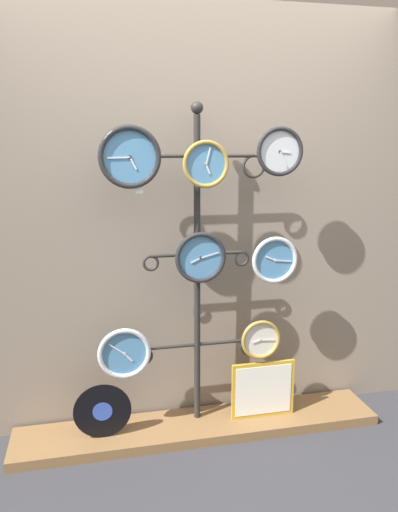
% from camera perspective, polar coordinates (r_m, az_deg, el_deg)
% --- Properties ---
extents(ground_plane, '(12.00, 12.00, 0.00)m').
position_cam_1_polar(ground_plane, '(2.94, 1.67, -22.83)').
color(ground_plane, '#333338').
extents(shop_wall, '(4.40, 0.04, 2.80)m').
position_cam_1_polar(shop_wall, '(2.97, -0.89, 6.69)').
color(shop_wall, gray).
rests_on(shop_wall, ground_plane).
extents(low_shelf, '(2.20, 0.36, 0.06)m').
position_cam_1_polar(low_shelf, '(3.21, 0.04, -18.87)').
color(low_shelf, brown).
rests_on(low_shelf, ground_plane).
extents(display_stand, '(0.79, 0.41, 1.93)m').
position_cam_1_polar(display_stand, '(2.99, -0.21, -8.14)').
color(display_stand, '#282623').
rests_on(display_stand, ground_plane).
extents(clock_top_left, '(0.33, 0.04, 0.33)m').
position_cam_1_polar(clock_top_left, '(2.64, -7.92, 11.14)').
color(clock_top_left, '#4C84B2').
extents(clock_top_center, '(0.26, 0.04, 0.26)m').
position_cam_1_polar(clock_top_center, '(2.73, 0.77, 10.45)').
color(clock_top_center, '#4C84B2').
extents(clock_top_right, '(0.27, 0.04, 0.27)m').
position_cam_1_polar(clock_top_right, '(2.85, 9.20, 11.71)').
color(clock_top_right, silver).
extents(clock_middle_center, '(0.29, 0.04, 0.29)m').
position_cam_1_polar(clock_middle_center, '(2.78, 0.21, -0.17)').
color(clock_middle_center, '#4C84B2').
extents(clock_middle_right, '(0.28, 0.04, 0.28)m').
position_cam_1_polar(clock_middle_right, '(2.92, 8.63, -0.45)').
color(clock_middle_right, '#4C84B2').
extents(clock_bottom_left, '(0.30, 0.04, 0.30)m').
position_cam_1_polar(clock_bottom_left, '(2.89, -8.53, -10.93)').
color(clock_bottom_left, '#4C84B2').
extents(clock_bottom_right, '(0.24, 0.04, 0.24)m').
position_cam_1_polar(clock_bottom_right, '(3.04, 7.05, -9.44)').
color(clock_bottom_right, silver).
extents(vinyl_record, '(0.33, 0.01, 0.33)m').
position_cam_1_polar(vinyl_record, '(3.02, -10.97, -17.03)').
color(vinyl_record, black).
rests_on(vinyl_record, low_shelf).
extents(picture_frame, '(0.40, 0.02, 0.36)m').
position_cam_1_polar(picture_frame, '(3.19, 7.33, -14.90)').
color(picture_frame, gold).
rests_on(picture_frame, low_shelf).
extents(price_tag_upper, '(0.04, 0.00, 0.03)m').
position_cam_1_polar(price_tag_upper, '(2.65, -6.84, 7.40)').
color(price_tag_upper, white).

